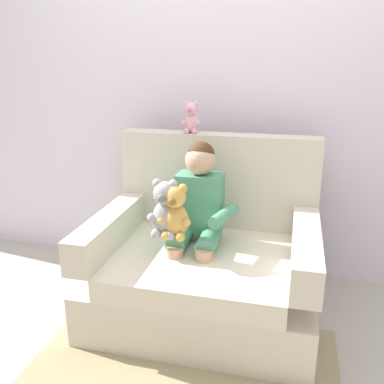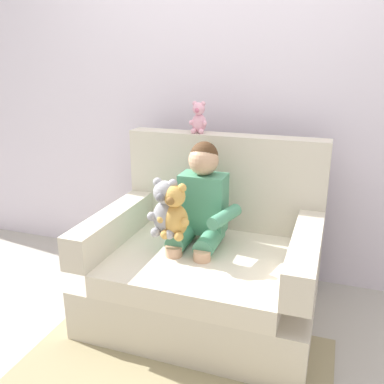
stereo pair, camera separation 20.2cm
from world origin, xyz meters
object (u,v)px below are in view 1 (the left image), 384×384
Objects in this scene: seated_child at (197,209)px; plush_pink_on_backrest at (192,118)px; plush_honey at (175,213)px; armchair at (206,263)px; plush_grey at (165,210)px.

plush_pink_on_backrest reaches higher than seated_child.
plush_honey is (-0.08, -0.18, 0.04)m from seated_child.
armchair is 1.48× the size of seated_child.
armchair is 3.85× the size of plush_grey.
plush_pink_on_backrest is (-0.17, 0.34, 0.78)m from armchair.
plush_grey is 1.05× the size of plush_honey.
plush_grey reaches higher than plush_honey.
plush_pink_on_backrest is at bearing 80.83° from plush_grey.
seated_child is 2.75× the size of plush_honey.
plush_grey is at bearing -130.56° from seated_child.
seated_child is (-0.06, 0.02, 0.32)m from armchair.
plush_grey is 0.06m from plush_honey.
armchair is 0.87m from plush_pink_on_backrest.
armchair is at bearing 45.36° from plush_honey.
plush_pink_on_backrest is (0.02, 0.49, 0.41)m from plush_grey.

